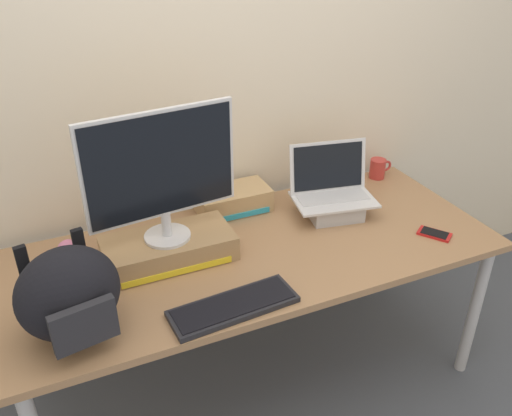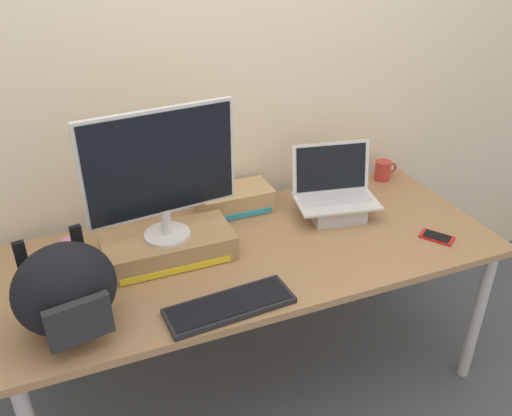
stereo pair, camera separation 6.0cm
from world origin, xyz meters
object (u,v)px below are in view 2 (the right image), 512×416
object	(u,v)px
cell_phone	(437,237)
desktop_monitor	(161,170)
toner_box_yellow	(169,247)
messenger_backpack	(66,290)
coffee_mug	(383,170)
plush_toy	(70,246)
external_keyboard	(230,306)
toner_box_cyan	(235,199)
open_laptop	(335,201)

from	to	relation	value
cell_phone	desktop_monitor	bearing A→B (deg)	130.31
toner_box_yellow	messenger_backpack	bearing A→B (deg)	-144.22
coffee_mug	plush_toy	bearing A→B (deg)	-175.74
external_keyboard	toner_box_cyan	size ratio (longest dim) A/B	1.39
messenger_backpack	coffee_mug	world-z (taller)	messenger_backpack
desktop_monitor	plush_toy	xyz separation A→B (m)	(-0.35, 0.16, -0.33)
external_keyboard	toner_box_cyan	xyz separation A→B (m)	(0.25, 0.63, 0.04)
open_laptop	cell_phone	bearing A→B (deg)	-38.11
desktop_monitor	coffee_mug	xyz separation A→B (m)	(1.14, 0.27, -0.32)
external_keyboard	coffee_mug	xyz separation A→B (m)	(1.03, 0.64, 0.04)
open_laptop	toner_box_cyan	world-z (taller)	open_laptop
desktop_monitor	open_laptop	xyz separation A→B (m)	(0.75, 0.05, -0.31)
open_laptop	messenger_backpack	xyz separation A→B (m)	(-1.13, -0.33, 0.09)
open_laptop	desktop_monitor	bearing A→B (deg)	-165.48
toner_box_yellow	cell_phone	distance (m)	1.08
external_keyboard	plush_toy	world-z (taller)	plush_toy
external_keyboard	toner_box_cyan	bearing A→B (deg)	64.41
plush_toy	toner_box_cyan	distance (m)	0.72
messenger_backpack	plush_toy	size ratio (longest dim) A/B	4.35
external_keyboard	plush_toy	size ratio (longest dim) A/B	5.48
desktop_monitor	open_laptop	world-z (taller)	desktop_monitor
cell_phone	messenger_backpack	bearing A→B (deg)	145.04
cell_phone	open_laptop	bearing A→B (deg)	96.65
coffee_mug	plush_toy	distance (m)	1.49
toner_box_yellow	messenger_backpack	size ratio (longest dim) A/B	1.38
external_keyboard	cell_phone	xyz separation A→B (m)	(0.93, 0.09, -0.01)
coffee_mug	cell_phone	xyz separation A→B (m)	(-0.10, -0.54, -0.04)
toner_box_cyan	plush_toy	bearing A→B (deg)	-171.93
messenger_backpack	external_keyboard	bearing A→B (deg)	-21.11
toner_box_yellow	coffee_mug	distance (m)	1.17
open_laptop	cell_phone	distance (m)	0.44
toner_box_yellow	toner_box_cyan	world-z (taller)	toner_box_cyan
toner_box_yellow	coffee_mug	bearing A→B (deg)	13.19
messenger_backpack	coffee_mug	size ratio (longest dim) A/B	2.97
external_keyboard	desktop_monitor	bearing A→B (deg)	103.39
external_keyboard	messenger_backpack	xyz separation A→B (m)	(-0.50, 0.09, 0.14)
toner_box_yellow	toner_box_cyan	bearing A→B (deg)	35.30
plush_toy	toner_box_cyan	xyz separation A→B (m)	(0.71, 0.10, 0.01)
toner_box_cyan	desktop_monitor	bearing A→B (deg)	-144.56
messenger_backpack	coffee_mug	bearing A→B (deg)	9.32
external_keyboard	toner_box_cyan	distance (m)	0.67
toner_box_cyan	open_laptop	bearing A→B (deg)	-27.92
toner_box_yellow	open_laptop	bearing A→B (deg)	4.08
toner_box_cyan	cell_phone	bearing A→B (deg)	-38.24
open_laptop	plush_toy	size ratio (longest dim) A/B	4.70
messenger_backpack	cell_phone	xyz separation A→B (m)	(1.42, -0.00, -0.15)
coffee_mug	external_keyboard	bearing A→B (deg)	-148.19
toner_box_yellow	desktop_monitor	world-z (taller)	desktop_monitor
cell_phone	plush_toy	world-z (taller)	plush_toy
open_laptop	toner_box_cyan	xyz separation A→B (m)	(-0.38, 0.20, -0.01)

